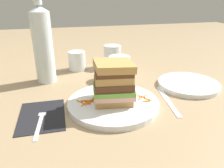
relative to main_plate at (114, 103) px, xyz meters
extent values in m
plane|color=#9E8460|center=(0.00, 0.02, -0.01)|extent=(3.00, 3.00, 0.00)
cylinder|color=white|center=(0.00, 0.00, 0.00)|extent=(0.26, 0.26, 0.02)
cube|color=tan|center=(0.00, 0.00, 0.02)|extent=(0.11, 0.10, 0.02)
cube|color=#E0A393|center=(0.00, 0.00, 0.03)|extent=(0.12, 0.12, 0.01)
cube|color=#6BA83D|center=(0.00, 0.00, 0.05)|extent=(0.12, 0.12, 0.01)
cube|color=#56331E|center=(0.00, 0.00, 0.06)|extent=(0.12, 0.11, 0.02)
cube|color=tan|center=(0.00, 0.00, 0.08)|extent=(0.11, 0.10, 0.02)
cube|color=#56331E|center=(0.00, 0.00, 0.10)|extent=(0.11, 0.10, 0.01)
cube|color=tan|center=(0.00, -0.01, 0.12)|extent=(0.11, 0.09, 0.02)
cylinder|color=orange|center=(-0.07, 0.02, 0.01)|extent=(0.02, 0.01, 0.00)
cylinder|color=orange|center=(-0.08, 0.00, 0.01)|extent=(0.02, 0.01, 0.00)
cylinder|color=orange|center=(-0.08, 0.02, 0.01)|extent=(0.03, 0.01, 0.00)
cylinder|color=orange|center=(-0.06, 0.02, 0.01)|extent=(0.01, 0.03, 0.00)
cylinder|color=orange|center=(-0.06, 0.01, 0.01)|extent=(0.02, 0.01, 0.00)
cylinder|color=orange|center=(-0.08, 0.00, 0.01)|extent=(0.00, 0.02, 0.00)
cylinder|color=orange|center=(-0.09, 0.00, 0.01)|extent=(0.02, 0.02, 0.00)
cylinder|color=orange|center=(-0.07, 0.01, 0.01)|extent=(0.02, 0.01, 0.00)
cylinder|color=orange|center=(-0.10, 0.02, 0.01)|extent=(0.02, 0.02, 0.00)
cylinder|color=orange|center=(-0.08, 0.00, 0.01)|extent=(0.02, 0.01, 0.00)
cylinder|color=orange|center=(0.09, -0.03, 0.01)|extent=(0.02, 0.00, 0.00)
cylinder|color=orange|center=(0.08, 0.00, 0.01)|extent=(0.02, 0.02, 0.00)
cylinder|color=orange|center=(0.10, -0.02, 0.01)|extent=(0.02, 0.02, 0.00)
cylinder|color=orange|center=(0.07, -0.01, 0.01)|extent=(0.01, 0.02, 0.00)
cylinder|color=orange|center=(0.09, 0.00, 0.01)|extent=(0.03, 0.02, 0.00)
cylinder|color=orange|center=(0.08, 0.00, 0.01)|extent=(0.02, 0.02, 0.00)
cube|color=black|center=(-0.20, -0.01, -0.01)|extent=(0.12, 0.17, 0.00)
cube|color=silver|center=(-0.21, -0.06, 0.00)|extent=(0.02, 0.11, 0.00)
cube|color=silver|center=(-0.20, 0.00, 0.00)|extent=(0.02, 0.02, 0.00)
cylinder|color=silver|center=(-0.19, 0.03, 0.00)|extent=(0.01, 0.04, 0.00)
cylinder|color=silver|center=(-0.20, 0.03, 0.00)|extent=(0.01, 0.04, 0.00)
cylinder|color=silver|center=(-0.20, 0.03, 0.00)|extent=(0.01, 0.04, 0.00)
cylinder|color=silver|center=(-0.21, 0.03, 0.00)|extent=(0.01, 0.04, 0.00)
cube|color=silver|center=(0.16, -0.06, -0.01)|extent=(0.03, 0.10, 0.00)
cube|color=silver|center=(0.17, 0.04, -0.01)|extent=(0.03, 0.11, 0.00)
cylinder|color=white|center=(0.07, 0.21, 0.03)|extent=(0.08, 0.08, 0.09)
cylinder|color=orange|center=(0.07, 0.21, 0.02)|extent=(0.07, 0.07, 0.05)
cylinder|color=silver|center=(-0.20, 0.24, 0.11)|extent=(0.07, 0.07, 0.25)
cone|color=silver|center=(-0.20, 0.24, 0.25)|extent=(0.07, 0.07, 0.02)
cylinder|color=silver|center=(-0.20, 0.24, 0.27)|extent=(0.03, 0.03, 0.02)
cylinder|color=silver|center=(-0.08, 0.34, 0.03)|extent=(0.07, 0.07, 0.08)
cylinder|color=silver|center=(0.08, 0.35, 0.04)|extent=(0.07, 0.07, 0.09)
cylinder|color=white|center=(0.29, 0.08, 0.00)|extent=(0.21, 0.21, 0.01)
camera|label=1|loc=(-0.14, -0.54, 0.30)|focal=35.10mm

